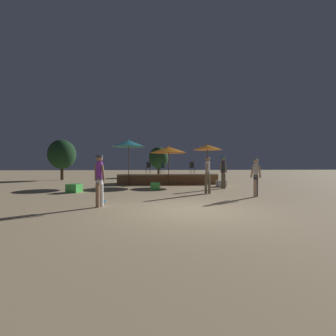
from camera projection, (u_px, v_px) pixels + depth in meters
The scene contains 18 objects.
ground_plane at pixel (190, 210), 6.94m from camera, with size 120.00×120.00×0.00m, color tan.
wooden_deck at pixel (167, 179), 17.19m from camera, with size 7.26×2.49×0.76m.
patio_umbrella_0 at pixel (207, 147), 16.38m from camera, with size 2.13×2.13×2.97m.
patio_umbrella_1 at pixel (169, 150), 15.90m from camera, with size 2.58×2.58×2.79m.
patio_umbrella_2 at pixel (129, 143), 15.62m from camera, with size 2.27×2.27×3.22m.
cube_seat_0 at pixel (221, 183), 14.64m from camera, with size 0.59×0.59×0.40m.
cube_seat_1 at pixel (74, 188), 11.50m from camera, with size 0.75×0.75×0.43m.
cube_seat_2 at pixel (155, 186), 12.73m from camera, with size 0.57×0.57×0.42m.
person_0 at pixel (256, 176), 9.83m from camera, with size 0.39×0.41×1.68m.
person_1 at pixel (99, 178), 7.43m from camera, with size 0.43×0.33×1.72m.
person_2 at pixel (208, 173), 10.97m from camera, with size 0.34×0.49×1.80m.
person_3 at pixel (223, 170), 13.40m from camera, with size 0.50×0.30×1.88m.
bistro_chair_0 at pixel (148, 166), 17.48m from camera, with size 0.43×0.43×0.90m.
bistro_chair_1 at pixel (192, 166), 17.70m from camera, with size 0.40×0.40×0.90m.
bistro_chair_2 at pixel (162, 166), 16.78m from camera, with size 0.48×0.48×0.90m.
frisbee_disc at pixel (103, 202), 8.45m from camera, with size 0.27×0.27×0.03m.
background_tree_0 at pixel (62, 154), 21.35m from camera, with size 2.53×2.53×3.84m.
background_tree_1 at pixel (159, 158), 27.50m from camera, with size 2.38×2.38×3.63m.
Camera 1 is at (-1.28, -6.84, 1.38)m, focal length 24.00 mm.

